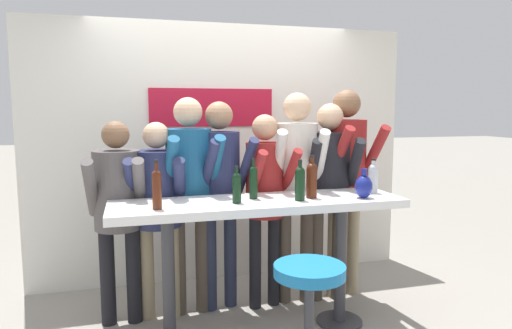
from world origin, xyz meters
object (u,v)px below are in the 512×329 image
(person_right, at_px, (297,174))
(wine_bottle_0, at_px, (237,186))
(wine_bottle_2, at_px, (253,181))
(bar_stool, at_px, (309,305))
(person_far_left, at_px, (118,201))
(tasting_table, at_px, (259,223))
(wine_bottle_3, at_px, (373,177))
(person_center_left, at_px, (189,181))
(wine_bottle_1, at_px, (312,178))
(wine_bottle_4, at_px, (157,187))
(person_left, at_px, (158,200))
(person_center, at_px, (220,181))
(person_center_right, at_px, (265,188))
(wine_bottle_5, at_px, (300,182))
(decorative_vase, at_px, (364,186))
(person_rightmost, at_px, (346,169))
(person_far_right, at_px, (329,180))

(person_right, relative_size, wine_bottle_0, 6.89)
(wine_bottle_0, relative_size, wine_bottle_2, 0.87)
(bar_stool, distance_m, person_far_left, 1.67)
(tasting_table, relative_size, wine_bottle_3, 7.85)
(person_center_left, xyz_separation_m, person_right, (0.91, -0.03, 0.03))
(wine_bottle_1, relative_size, wine_bottle_3, 1.17)
(wine_bottle_1, bearing_deg, wine_bottle_4, -175.43)
(bar_stool, xyz_separation_m, person_left, (-0.81, 1.17, 0.46))
(wine_bottle_0, relative_size, wine_bottle_3, 0.97)
(person_far_left, height_order, person_right, person_right)
(person_center_left, relative_size, person_center, 1.02)
(tasting_table, relative_size, wine_bottle_4, 6.49)
(person_center_right, relative_size, person_right, 0.90)
(wine_bottle_5, bearing_deg, person_center_left, 140.51)
(person_left, bearing_deg, person_far_left, -169.02)
(tasting_table, xyz_separation_m, wine_bottle_4, (-0.73, -0.12, 0.32))
(person_far_left, height_order, person_center_left, person_center_left)
(wine_bottle_1, xyz_separation_m, decorative_vase, (0.37, -0.11, -0.06))
(person_far_left, xyz_separation_m, person_rightmost, (1.94, 0.05, 0.17))
(wine_bottle_0, bearing_deg, tasting_table, 19.81)
(wine_bottle_2, distance_m, wine_bottle_3, 0.97)
(wine_bottle_5, bearing_deg, person_left, 149.83)
(person_center, height_order, wine_bottle_1, person_center)
(wine_bottle_2, bearing_deg, wine_bottle_1, -11.02)
(person_right, height_order, wine_bottle_0, person_right)
(bar_stool, distance_m, person_center_right, 1.26)
(wine_bottle_1, distance_m, wine_bottle_5, 0.14)
(tasting_table, height_order, person_right, person_right)
(tasting_table, height_order, wine_bottle_1, wine_bottle_1)
(person_far_left, distance_m, decorative_vase, 1.87)
(bar_stool, distance_m, person_center_left, 1.45)
(person_rightmost, bearing_deg, wine_bottle_4, -164.60)
(wine_bottle_1, bearing_deg, decorative_vase, -16.23)
(person_center, bearing_deg, person_center_right, -22.04)
(person_far_left, bearing_deg, person_far_right, 2.92)
(person_left, xyz_separation_m, person_center_left, (0.26, 0.03, 0.13))
(decorative_vase, bearing_deg, person_center_right, 135.07)
(wine_bottle_4, bearing_deg, person_center_left, 64.92)
(person_right, bearing_deg, person_far_right, 5.69)
(tasting_table, bearing_deg, wine_bottle_4, -170.81)
(person_left, height_order, wine_bottle_0, person_left)
(tasting_table, bearing_deg, wine_bottle_2, 117.20)
(wine_bottle_1, bearing_deg, wine_bottle_2, 168.98)
(person_center_right, bearing_deg, person_right, -4.23)
(person_left, xyz_separation_m, wine_bottle_0, (0.52, -0.54, 0.17))
(person_center, relative_size, person_center_right, 1.06)
(person_left, xyz_separation_m, wine_bottle_4, (-0.03, -0.59, 0.20))
(person_center_left, bearing_deg, wine_bottle_3, -23.25)
(person_left, relative_size, person_right, 0.87)
(person_left, relative_size, wine_bottle_4, 4.82)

